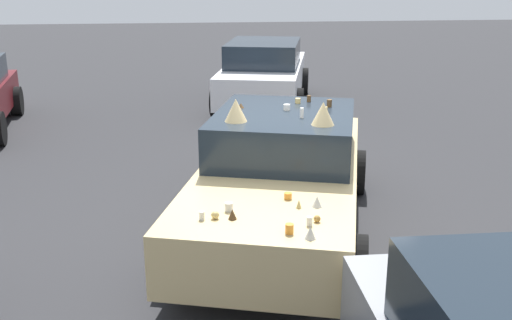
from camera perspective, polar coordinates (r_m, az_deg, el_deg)
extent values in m
plane|color=#2D2D30|center=(7.40, 2.32, -6.57)|extent=(60.00, 60.00, 0.00)
cube|color=#D8BC7F|center=(7.18, 2.38, -2.39)|extent=(4.91, 2.98, 0.62)
cube|color=#1E2833|center=(7.27, 2.71, 2.56)|extent=(2.31, 2.10, 0.52)
cylinder|color=black|center=(5.94, 9.46, -9.94)|extent=(0.66, 0.38, 0.62)
cylinder|color=black|center=(6.18, -7.85, -8.69)|extent=(0.66, 0.38, 0.62)
cylinder|color=black|center=(8.57, 9.61, -1.12)|extent=(0.66, 0.38, 0.62)
cylinder|color=black|center=(8.74, -2.39, -0.50)|extent=(0.66, 0.38, 0.62)
ellipsoid|color=black|center=(8.69, -2.27, 1.04)|extent=(0.18, 0.07, 0.10)
ellipsoid|color=black|center=(5.99, 9.37, -8.23)|extent=(0.19, 0.07, 0.13)
ellipsoid|color=black|center=(6.02, 9.35, -8.46)|extent=(0.16, 0.06, 0.15)
ellipsoid|color=black|center=(6.18, 9.47, -5.59)|extent=(0.19, 0.07, 0.15)
ellipsoid|color=black|center=(8.28, -2.92, -0.68)|extent=(0.20, 0.07, 0.10)
ellipsoid|color=black|center=(8.08, -3.19, -0.13)|extent=(0.14, 0.06, 0.14)
ellipsoid|color=black|center=(6.66, 9.52, -3.63)|extent=(0.13, 0.05, 0.09)
ellipsoid|color=black|center=(5.80, 9.40, -8.07)|extent=(0.15, 0.06, 0.11)
ellipsoid|color=black|center=(9.05, -1.81, 1.05)|extent=(0.11, 0.05, 0.09)
ellipsoid|color=black|center=(5.84, 9.48, -6.32)|extent=(0.17, 0.07, 0.09)
cylinder|color=silver|center=(5.60, -2.61, -4.50)|extent=(0.10, 0.10, 0.08)
cone|color=#51381E|center=(5.42, -2.26, -5.19)|extent=(0.11, 0.11, 0.10)
cylinder|color=orange|center=(5.89, 3.07, -3.44)|extent=(0.10, 0.10, 0.06)
cone|color=tan|center=(5.68, 4.11, -4.21)|extent=(0.07, 0.07, 0.08)
cylinder|color=silver|center=(5.43, -5.18, -5.30)|extent=(0.07, 0.07, 0.08)
sphere|color=#A87A38|center=(5.39, 5.85, -5.59)|extent=(0.06, 0.06, 0.06)
cylinder|color=silver|center=(5.31, 5.13, -5.84)|extent=(0.05, 0.05, 0.08)
cylinder|color=orange|center=(5.15, 3.21, -6.56)|extent=(0.09, 0.09, 0.09)
cone|color=silver|center=(5.06, 5.20, -6.92)|extent=(0.13, 0.13, 0.11)
cone|color=silver|center=(5.72, 5.84, -3.98)|extent=(0.14, 0.14, 0.10)
sphere|color=tan|center=(5.44, -3.92, -5.26)|extent=(0.07, 0.07, 0.07)
cylinder|color=silver|center=(6.93, 4.39, 4.51)|extent=(0.06, 0.06, 0.12)
cylinder|color=#51381E|center=(7.53, 7.00, 5.39)|extent=(0.08, 0.08, 0.09)
cylinder|color=tan|center=(7.21, 6.65, 4.77)|extent=(0.07, 0.07, 0.07)
cylinder|color=silver|center=(7.31, 2.96, 5.04)|extent=(0.08, 0.08, 0.07)
cone|color=#51381E|center=(7.43, -1.46, 5.22)|extent=(0.09, 0.09, 0.06)
cylinder|color=#51381E|center=(7.81, 5.07, 5.85)|extent=(0.07, 0.07, 0.08)
cylinder|color=tan|center=(7.71, 4.01, 5.66)|extent=(0.10, 0.10, 0.06)
cylinder|color=orange|center=(7.00, -1.99, 4.53)|extent=(0.08, 0.08, 0.08)
cone|color=#D8BC7F|center=(6.62, 6.41, 4.43)|extent=(0.25, 0.25, 0.26)
cone|color=#D8BC7F|center=(6.74, -1.93, 4.77)|extent=(0.25, 0.25, 0.26)
cylinder|color=black|center=(14.07, -21.87, 5.25)|extent=(0.64, 0.29, 0.62)
cube|color=white|center=(14.05, 0.76, 7.80)|extent=(4.66, 2.66, 0.68)
cube|color=#1E2833|center=(13.86, 0.73, 10.18)|extent=(2.48, 2.02, 0.52)
cylinder|color=black|center=(15.53, -1.94, 7.67)|extent=(0.70, 0.37, 0.66)
cylinder|color=black|center=(15.37, 4.56, 7.52)|extent=(0.70, 0.37, 0.66)
cylinder|color=black|center=(12.90, -3.75, 5.56)|extent=(0.70, 0.37, 0.66)
cylinder|color=black|center=(12.71, 4.04, 5.37)|extent=(0.70, 0.37, 0.66)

